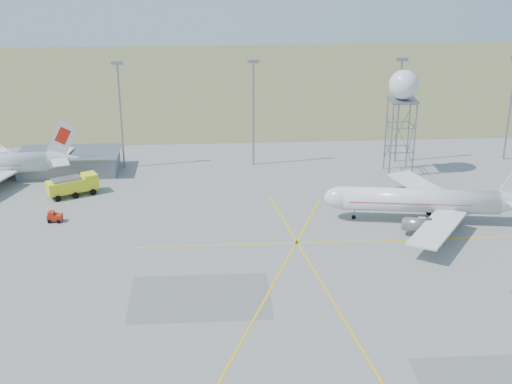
{
  "coord_description": "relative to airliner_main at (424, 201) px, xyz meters",
  "views": [
    {
      "loc": [
        -18.05,
        -65.17,
        45.95
      ],
      "look_at": [
        -11.2,
        40.0,
        4.43
      ],
      "focal_mm": 50.0,
      "sensor_mm": 36.0,
      "label": 1
    }
  ],
  "objects": [
    {
      "name": "baggage_tug",
      "position": [
        -58.49,
        3.69,
        -2.82
      ],
      "size": [
        2.35,
        1.95,
        1.73
      ],
      "rotation": [
        0.0,
        0.0,
        -0.08
      ],
      "color": "#B51F0C",
      "rests_on": "ground"
    },
    {
      "name": "mast_d",
      "position": [
        24.79,
        29.17,
        8.6
      ],
      "size": [
        2.2,
        0.5,
        20.5
      ],
      "color": "gray",
      "rests_on": "ground"
    },
    {
      "name": "radar_tower",
      "position": [
        1.67,
        22.78,
        7.51
      ],
      "size": [
        5.4,
        5.4,
        19.56
      ],
      "color": "gray",
      "rests_on": "ground"
    },
    {
      "name": "airliner_main",
      "position": [
        0.0,
        0.0,
        0.0
      ],
      "size": [
        33.24,
        32.02,
        11.32
      ],
      "rotation": [
        0.0,
        0.0,
        2.99
      ],
      "color": "silver",
      "rests_on": "ground"
    },
    {
      "name": "building_grey",
      "position": [
        -60.21,
        27.17,
        -1.5
      ],
      "size": [
        19.0,
        10.0,
        3.9
      ],
      "color": "gray",
      "rests_on": "ground"
    },
    {
      "name": "grass_strip",
      "position": [
        -15.21,
        103.17,
        -3.46
      ],
      "size": [
        400.0,
        120.0,
        0.03
      ],
      "primitive_type": "cube",
      "color": "#5D6336",
      "rests_on": "ground"
    },
    {
      "name": "mast_b",
      "position": [
        -25.21,
        29.17,
        8.6
      ],
      "size": [
        2.2,
        0.5,
        20.5
      ],
      "color": "gray",
      "rests_on": "ground"
    },
    {
      "name": "mast_a",
      "position": [
        -50.21,
        29.17,
        8.6
      ],
      "size": [
        2.2,
        0.5,
        20.5
      ],
      "color": "gray",
      "rests_on": "ground"
    },
    {
      "name": "fire_truck",
      "position": [
        -57.3,
        15.03,
        -1.8
      ],
      "size": [
        9.07,
        6.41,
        3.47
      ],
      "rotation": [
        0.0,
        0.0,
        0.45
      ],
      "color": "yellow",
      "rests_on": "ground"
    },
    {
      "name": "mast_c",
      "position": [
        2.79,
        29.17,
        8.6
      ],
      "size": [
        2.2,
        0.5,
        20.5
      ],
      "color": "gray",
      "rests_on": "ground"
    },
    {
      "name": "ground",
      "position": [
        -15.21,
        -36.83,
        -3.47
      ],
      "size": [
        400.0,
        400.0,
        0.0
      ],
      "primitive_type": "plane",
      "color": "gray",
      "rests_on": "ground"
    }
  ]
}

